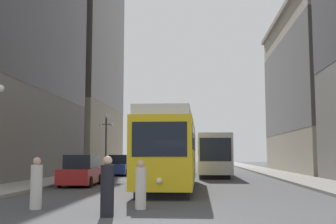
% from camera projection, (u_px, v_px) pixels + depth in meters
% --- Properties ---
extents(sidewalk_left, '(3.10, 120.00, 0.15)m').
position_uv_depth(sidewalk_left, '(116.00, 169.00, 50.44)').
color(sidewalk_left, gray).
rests_on(sidewalk_left, ground).
extents(sidewalk_right, '(3.10, 120.00, 0.15)m').
position_uv_depth(sidewalk_right, '(260.00, 170.00, 49.29)').
color(sidewalk_right, gray).
rests_on(sidewalk_right, ground).
extents(streetcar, '(2.71, 12.65, 3.89)m').
position_uv_depth(streetcar, '(170.00, 150.00, 22.77)').
color(streetcar, black).
rests_on(streetcar, ground).
extents(transit_bus, '(2.64, 12.16, 3.45)m').
position_uv_depth(transit_bus, '(213.00, 153.00, 36.45)').
color(transit_bus, black).
rests_on(transit_bus, ground).
extents(parked_car_left_near, '(2.02, 4.35, 1.82)m').
position_uv_depth(parked_car_left_near, '(81.00, 171.00, 24.64)').
color(parked_car_left_near, black).
rests_on(parked_car_left_near, ground).
extents(parked_car_left_mid, '(1.99, 4.83, 1.82)m').
position_uv_depth(parked_car_left_mid, '(120.00, 166.00, 37.43)').
color(parked_car_left_mid, black).
rests_on(parked_car_left_mid, ground).
extents(pedestrian_crossing_near, '(0.40, 0.40, 1.79)m').
position_uv_depth(pedestrian_crossing_near, '(107.00, 188.00, 12.39)').
color(pedestrian_crossing_near, black).
rests_on(pedestrian_crossing_near, ground).
extents(pedestrian_crossing_far, '(0.39, 0.39, 1.74)m').
position_uv_depth(pedestrian_crossing_far, '(36.00, 185.00, 14.11)').
color(pedestrian_crossing_far, beige).
rests_on(pedestrian_crossing_far, ground).
extents(pedestrian_on_sidewalk, '(0.37, 0.37, 1.64)m').
position_uv_depth(pedestrian_on_sidewalk, '(141.00, 186.00, 14.09)').
color(pedestrian_on_sidewalk, beige).
rests_on(pedestrian_on_sidewalk, ground).
extents(lamp_post_left_far, '(1.41, 0.36, 5.56)m').
position_uv_depth(lamp_post_left_far, '(106.00, 134.00, 40.40)').
color(lamp_post_left_far, '#333338').
rests_on(lamp_post_left_far, sidewalk_left).
extents(building_left_corner, '(11.12, 20.30, 32.35)m').
position_uv_depth(building_left_corner, '(72.00, 43.00, 55.65)').
color(building_left_corner, gray).
rests_on(building_left_corner, ground).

